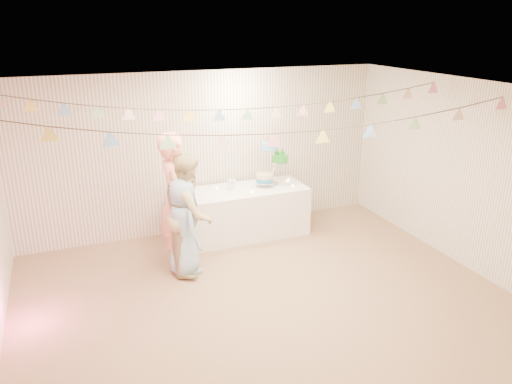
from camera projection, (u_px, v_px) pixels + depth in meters
name	position (u px, v px, depth m)	size (l,w,h in m)	color
floor	(265.00, 300.00, 6.26)	(6.00, 6.00, 0.00)	#826146
ceiling	(266.00, 91.00, 5.41)	(6.00, 6.00, 0.00)	silver
back_wall	(205.00, 153.00, 8.03)	(6.00, 6.00, 0.00)	silver
front_wall	(399.00, 313.00, 3.65)	(6.00, 6.00, 0.00)	silver
right_wall	(465.00, 175.00, 6.90)	(5.00, 5.00, 0.00)	silver
table	(241.00, 212.00, 8.04)	(2.08, 0.83, 0.78)	white
cake_stand	(272.00, 164.00, 8.04)	(0.66, 0.39, 0.74)	silver
cake_bottom	(265.00, 183.00, 8.02)	(0.31, 0.31, 0.15)	teal
cake_middle	(280.00, 163.00, 8.18)	(0.27, 0.27, 0.22)	#209423
cake_top_tier	(269.00, 150.00, 7.91)	(0.25, 0.25, 0.19)	#45ABDA
platter	(212.00, 196.00, 7.70)	(0.37, 0.37, 0.02)	white
posy	(232.00, 186.00, 7.89)	(0.15, 0.15, 0.17)	white
person_adult_a	(176.00, 201.00, 6.83)	(0.71, 0.47, 1.95)	#FD9E84
person_adult_b	(189.00, 214.00, 6.78)	(0.81, 0.63, 1.66)	tan
person_child	(184.00, 226.00, 6.73)	(0.67, 0.44, 1.37)	#90B0CD
bunting_back	(233.00, 99.00, 6.46)	(5.60, 1.10, 0.40)	pink
bunting_front	(274.00, 119.00, 5.33)	(5.60, 0.90, 0.36)	#72A5E5
tealight_0	(195.00, 198.00, 7.49)	(0.04, 0.04, 0.03)	#FFD88C
tealight_1	(217.00, 188.00, 7.94)	(0.04, 0.04, 0.03)	#FFD88C
tealight_2	(252.00, 192.00, 7.75)	(0.04, 0.04, 0.03)	#FFD88C
tealight_3	(256.00, 182.00, 8.22)	(0.04, 0.04, 0.03)	#FFD88C
tealight_4	(293.00, 186.00, 8.04)	(0.04, 0.04, 0.03)	#FFD88C
tealight_5	(288.00, 179.00, 8.35)	(0.04, 0.04, 0.03)	#FFD88C
tealight_6	(287.00, 181.00, 8.28)	(0.04, 0.04, 0.03)	#FFD88C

